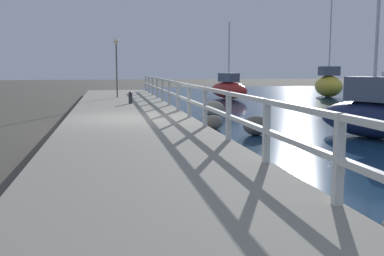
# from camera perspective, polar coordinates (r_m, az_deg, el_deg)

# --- Properties ---
(ground_plane) EXTENTS (120.00, 120.00, 0.00)m
(ground_plane) POSITION_cam_1_polar(r_m,az_deg,el_deg) (13.90, -7.86, -0.14)
(ground_plane) COLOR #4C473D
(dock_walkway) EXTENTS (3.89, 36.00, 0.34)m
(dock_walkway) POSITION_cam_1_polar(r_m,az_deg,el_deg) (13.87, -7.87, 0.55)
(dock_walkway) COLOR gray
(dock_walkway) RESTS_ON ground
(railing) EXTENTS (0.10, 32.50, 1.04)m
(railing) POSITION_cam_1_polar(r_m,az_deg,el_deg) (14.01, -0.35, 4.24)
(railing) COLOR silver
(railing) RESTS_ON dock_walkway
(boulder_upstream) EXTENTS (0.80, 0.72, 0.60)m
(boulder_upstream) POSITION_cam_1_polar(r_m,az_deg,el_deg) (17.30, 2.81, 2.44)
(boulder_upstream) COLOR gray
(boulder_upstream) RESTS_ON ground
(boulder_near_dock) EXTENTS (0.58, 0.52, 0.44)m
(boulder_near_dock) POSITION_cam_1_polar(r_m,az_deg,el_deg) (13.70, 2.72, 0.73)
(boulder_near_dock) COLOR slate
(boulder_near_dock) RESTS_ON ground
(boulder_mid_strip) EXTENTS (0.74, 0.66, 0.55)m
(boulder_mid_strip) POSITION_cam_1_polar(r_m,az_deg,el_deg) (12.59, 8.14, 0.32)
(boulder_mid_strip) COLOR #666056
(boulder_mid_strip) RESTS_ON ground
(boulder_water_edge) EXTENTS (0.41, 0.37, 0.31)m
(boulder_water_edge) POSITION_cam_1_polar(r_m,az_deg,el_deg) (17.62, 2.93, 2.06)
(boulder_water_edge) COLOR gray
(boulder_water_edge) RESTS_ON ground
(mooring_bollard) EXTENTS (0.17, 0.17, 0.52)m
(mooring_bollard) POSITION_cam_1_polar(r_m,az_deg,el_deg) (19.60, -7.82, 3.86)
(mooring_bollard) COLOR #333338
(mooring_bollard) RESTS_ON dock_walkway
(dock_lamp) EXTENTS (0.26, 0.26, 3.03)m
(dock_lamp) POSITION_cam_1_polar(r_m,az_deg,el_deg) (23.83, -9.59, 9.26)
(dock_lamp) COLOR #514C47
(dock_lamp) RESTS_ON dock_walkway
(sailboat_red) EXTENTS (2.11, 3.70, 4.60)m
(sailboat_red) POSITION_cam_1_polar(r_m,az_deg,el_deg) (27.43, 4.67, 5.02)
(sailboat_red) COLOR red
(sailboat_red) RESTS_ON water_surface
(sailboat_yellow) EXTENTS (2.10, 3.52, 6.51)m
(sailboat_yellow) POSITION_cam_1_polar(r_m,az_deg,el_deg) (30.40, 16.94, 5.34)
(sailboat_yellow) COLOR gold
(sailboat_yellow) RESTS_ON water_surface
(sailboat_navy) EXTENTS (2.47, 3.47, 4.87)m
(sailboat_navy) POSITION_cam_1_polar(r_m,az_deg,el_deg) (12.88, 21.98, 1.62)
(sailboat_navy) COLOR #192347
(sailboat_navy) RESTS_ON water_surface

